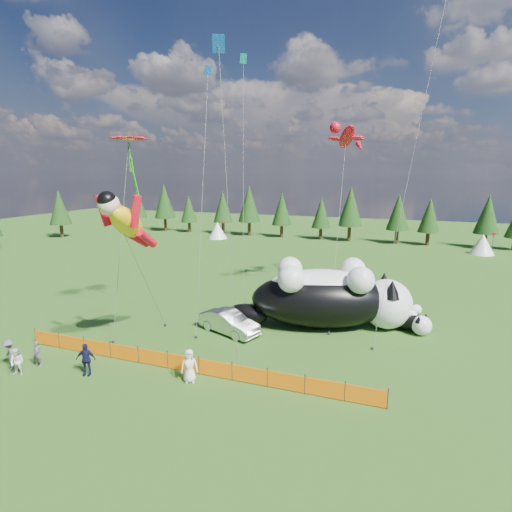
# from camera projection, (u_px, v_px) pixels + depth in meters

# --- Properties ---
(ground) EXTENTS (160.00, 160.00, 0.00)m
(ground) POSITION_uv_depth(u_px,v_px,m) (207.00, 350.00, 25.37)
(ground) COLOR #16390A
(ground) RESTS_ON ground
(safety_fence) EXTENTS (22.06, 0.06, 1.10)m
(safety_fence) POSITION_uv_depth(u_px,v_px,m) (183.00, 363.00, 22.51)
(safety_fence) COLOR #262626
(safety_fence) RESTS_ON ground
(tree_line) EXTENTS (90.00, 4.00, 8.00)m
(tree_line) POSITION_uv_depth(u_px,v_px,m) (329.00, 216.00, 66.02)
(tree_line) COLOR black
(tree_line) RESTS_ON ground
(festival_tents) EXTENTS (50.00, 3.20, 2.80)m
(festival_tents) POSITION_uv_depth(u_px,v_px,m) (398.00, 240.00, 58.31)
(festival_tents) COLOR white
(festival_tents) RESTS_ON ground
(cat_large) EXTENTS (13.16, 7.36, 4.85)m
(cat_large) POSITION_uv_depth(u_px,v_px,m) (329.00, 296.00, 28.78)
(cat_large) COLOR black
(cat_large) RESTS_ON ground
(cat_small) EXTENTS (4.46, 3.71, 1.85)m
(cat_small) POSITION_uv_depth(u_px,v_px,m) (402.00, 316.00, 28.78)
(cat_small) COLOR black
(cat_small) RESTS_ON ground
(car) EXTENTS (4.98, 3.23, 1.55)m
(car) POSITION_uv_depth(u_px,v_px,m) (229.00, 322.00, 27.91)
(car) COLOR silver
(car) RESTS_ON ground
(spectator_a) EXTENTS (0.61, 0.45, 1.53)m
(spectator_a) POSITION_uv_depth(u_px,v_px,m) (37.00, 354.00, 23.05)
(spectator_a) COLOR #515156
(spectator_a) RESTS_ON ground
(spectator_b) EXTENTS (0.84, 0.61, 1.57)m
(spectator_b) POSITION_uv_depth(u_px,v_px,m) (17.00, 362.00, 22.01)
(spectator_b) COLOR white
(spectator_b) RESTS_ON ground
(spectator_c) EXTENTS (1.20, 0.85, 1.85)m
(spectator_c) POSITION_uv_depth(u_px,v_px,m) (86.00, 359.00, 22.03)
(spectator_c) COLOR #141539
(spectator_c) RESTS_ON ground
(spectator_d) EXTENTS (1.27, 1.06, 1.74)m
(spectator_d) POSITION_uv_depth(u_px,v_px,m) (9.00, 354.00, 22.77)
(spectator_d) COLOR #515156
(spectator_d) RESTS_ON ground
(spectator_e) EXTENTS (1.07, 0.96, 1.85)m
(spectator_e) POSITION_uv_depth(u_px,v_px,m) (189.00, 366.00, 21.29)
(spectator_e) COLOR white
(spectator_e) RESTS_ON ground
(superhero_kite) EXTENTS (5.40, 7.80, 11.01)m
(superhero_kite) POSITION_uv_depth(u_px,v_px,m) (127.00, 222.00, 22.68)
(superhero_kite) COLOR yellow
(superhero_kite) RESTS_ON ground
(gecko_kite) EXTENTS (4.61, 12.82, 16.74)m
(gecko_kite) POSITION_uv_depth(u_px,v_px,m) (347.00, 137.00, 33.73)
(gecko_kite) COLOR red
(gecko_kite) RESTS_ON ground
(flower_kite) EXTENTS (3.13, 5.07, 13.60)m
(flower_kite) POSITION_uv_depth(u_px,v_px,m) (129.00, 141.00, 26.91)
(flower_kite) COLOR red
(flower_kite) RESTS_ON ground
(diamond_kite_a) EXTENTS (1.55, 5.57, 19.08)m
(diamond_kite_a) POSITION_uv_depth(u_px,v_px,m) (207.00, 90.00, 28.34)
(diamond_kite_a) COLOR blue
(diamond_kite_a) RESTS_ON ground
(diamond_kite_c) EXTENTS (1.43, 0.62, 17.95)m
(diamond_kite_c) POSITION_uv_depth(u_px,v_px,m) (219.00, 59.00, 19.35)
(diamond_kite_c) COLOR blue
(diamond_kite_c) RESTS_ON ground
(diamond_kite_d) EXTENTS (2.68, 6.13, 20.94)m
(diamond_kite_d) POSITION_uv_depth(u_px,v_px,m) (243.00, 75.00, 31.59)
(diamond_kite_d) COLOR #0C8D93
(diamond_kite_d) RESTS_ON ground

